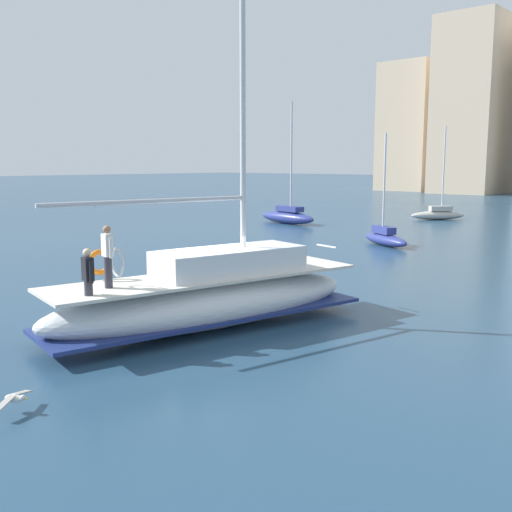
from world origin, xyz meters
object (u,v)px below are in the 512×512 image
(moored_sloop_near, at_px, (287,215))
(seagull, at_px, (14,398))
(moored_cutter_right, at_px, (438,213))
(main_sailboat, at_px, (210,295))
(moored_catamaran, at_px, (385,237))

(moored_sloop_near, height_order, seagull, moored_sloop_near)
(seagull, bearing_deg, moored_cutter_right, 105.48)
(main_sailboat, xyz_separation_m, seagull, (1.61, -6.51, -0.62))
(moored_cutter_right, bearing_deg, moored_catamaran, -73.96)
(moored_cutter_right, bearing_deg, seagull, -74.52)
(moored_catamaran, xyz_separation_m, moored_cutter_right, (-4.77, 16.60, 0.05))
(moored_catamaran, bearing_deg, moored_cutter_right, 106.04)
(main_sailboat, bearing_deg, seagull, -76.09)
(moored_cutter_right, relative_size, seagull, 8.47)
(moored_cutter_right, bearing_deg, main_sailboat, -74.23)
(moored_catamaran, xyz_separation_m, seagull, (6.69, -24.82, -0.19))
(main_sailboat, distance_m, moored_sloop_near, 29.66)
(main_sailboat, height_order, moored_sloop_near, main_sailboat)
(moored_sloop_near, bearing_deg, moored_cutter_right, 55.93)
(main_sailboat, xyz_separation_m, moored_catamaran, (-5.08, 18.30, -0.43))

